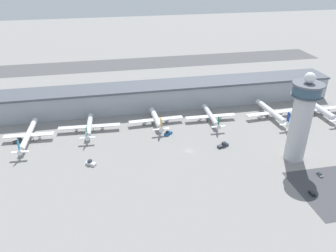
{
  "coord_description": "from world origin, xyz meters",
  "views": [
    {
      "loc": [
        -47.16,
        -166.2,
        108.34
      ],
      "look_at": [
        -9.84,
        18.22,
        9.17
      ],
      "focal_mm": 35.0,
      "sensor_mm": 36.0,
      "label": 1
    }
  ],
  "objects_px": {
    "airplane_gate_foxtrot": "(319,109)",
    "service_truck_fuel": "(223,145)",
    "airplane_gate_bravo": "(89,126)",
    "airplane_gate_echo": "(272,113)",
    "airplane_gate_delta": "(211,116)",
    "car_blue_compact": "(320,174)",
    "airplane_gate_alpha": "(28,135)",
    "service_truck_water": "(19,141)",
    "control_tower": "(302,118)",
    "service_truck_catering": "(168,133)",
    "airplane_gate_charlie": "(156,119)",
    "car_green_van": "(312,194)",
    "service_truck_baggage": "(91,163)"
  },
  "relations": [
    {
      "from": "airplane_gate_foxtrot",
      "to": "service_truck_fuel",
      "type": "bearing_deg",
      "value": -160.69
    },
    {
      "from": "airplane_gate_bravo",
      "to": "airplane_gate_echo",
      "type": "distance_m",
      "value": 132.52
    },
    {
      "from": "airplane_gate_delta",
      "to": "airplane_gate_bravo",
      "type": "bearing_deg",
      "value": 179.34
    },
    {
      "from": "car_blue_compact",
      "to": "airplane_gate_alpha",
      "type": "bearing_deg",
      "value": 156.44
    },
    {
      "from": "airplane_gate_delta",
      "to": "service_truck_water",
      "type": "relative_size",
      "value": 4.87
    },
    {
      "from": "airplane_gate_delta",
      "to": "control_tower",
      "type": "bearing_deg",
      "value": -59.84
    },
    {
      "from": "service_truck_catering",
      "to": "service_truck_water",
      "type": "distance_m",
      "value": 97.26
    },
    {
      "from": "control_tower",
      "to": "airplane_gate_charlie",
      "type": "bearing_deg",
      "value": 140.85
    },
    {
      "from": "airplane_gate_foxtrot",
      "to": "car_blue_compact",
      "type": "relative_size",
      "value": 9.34
    },
    {
      "from": "car_green_van",
      "to": "car_blue_compact",
      "type": "xyz_separation_m",
      "value": [
        13.5,
        13.88,
        -0.01
      ]
    },
    {
      "from": "airplane_gate_delta",
      "to": "airplane_gate_alpha",
      "type": "bearing_deg",
      "value": -178.01
    },
    {
      "from": "control_tower",
      "to": "car_blue_compact",
      "type": "bearing_deg",
      "value": -74.63
    },
    {
      "from": "airplane_gate_foxtrot",
      "to": "airplane_gate_bravo",
      "type": "bearing_deg",
      "value": 177.84
    },
    {
      "from": "airplane_gate_bravo",
      "to": "car_blue_compact",
      "type": "distance_m",
      "value": 146.46
    },
    {
      "from": "service_truck_baggage",
      "to": "service_truck_water",
      "type": "relative_size",
      "value": 0.85
    },
    {
      "from": "service_truck_water",
      "to": "car_blue_compact",
      "type": "bearing_deg",
      "value": -22.73
    },
    {
      "from": "service_truck_catering",
      "to": "car_blue_compact",
      "type": "relative_size",
      "value": 1.37
    },
    {
      "from": "service_truck_catering",
      "to": "airplane_gate_foxtrot",
      "type": "bearing_deg",
      "value": 4.06
    },
    {
      "from": "airplane_gate_echo",
      "to": "service_truck_fuel",
      "type": "height_order",
      "value": "airplane_gate_echo"
    },
    {
      "from": "airplane_gate_alpha",
      "to": "car_blue_compact",
      "type": "distance_m",
      "value": 178.29
    },
    {
      "from": "control_tower",
      "to": "service_truck_catering",
      "type": "distance_m",
      "value": 84.34
    },
    {
      "from": "airplane_gate_alpha",
      "to": "service_truck_fuel",
      "type": "distance_m",
      "value": 125.79
    },
    {
      "from": "airplane_gate_delta",
      "to": "car_blue_compact",
      "type": "distance_m",
      "value": 84.75
    },
    {
      "from": "airplane_gate_echo",
      "to": "airplane_gate_foxtrot",
      "type": "relative_size",
      "value": 0.98
    },
    {
      "from": "service_truck_fuel",
      "to": "airplane_gate_echo",
      "type": "bearing_deg",
      "value": 32.99
    },
    {
      "from": "airplane_gate_charlie",
      "to": "service_truck_catering",
      "type": "relative_size",
      "value": 6.21
    },
    {
      "from": "airplane_gate_delta",
      "to": "airplane_gate_echo",
      "type": "xyz_separation_m",
      "value": [
        45.83,
        -4.07,
        0.48
      ]
    },
    {
      "from": "airplane_gate_alpha",
      "to": "car_green_van",
      "type": "xyz_separation_m",
      "value": [
        149.89,
        -85.12,
        -3.84
      ]
    },
    {
      "from": "service_truck_baggage",
      "to": "car_green_van",
      "type": "height_order",
      "value": "service_truck_baggage"
    },
    {
      "from": "airplane_gate_bravo",
      "to": "airplane_gate_echo",
      "type": "relative_size",
      "value": 1.0
    },
    {
      "from": "service_truck_catering",
      "to": "service_truck_baggage",
      "type": "height_order",
      "value": "service_truck_baggage"
    },
    {
      "from": "service_truck_water",
      "to": "service_truck_baggage",
      "type": "bearing_deg",
      "value": -37.91
    },
    {
      "from": "service_truck_water",
      "to": "car_blue_compact",
      "type": "xyz_separation_m",
      "value": [
        169.62,
        -71.06,
        -0.31
      ]
    },
    {
      "from": "airplane_gate_foxtrot",
      "to": "service_truck_fuel",
      "type": "xyz_separation_m",
      "value": [
        -87.54,
        -30.67,
        -3.38
      ]
    },
    {
      "from": "airplane_gate_charlie",
      "to": "service_truck_fuel",
      "type": "relative_size",
      "value": 4.95
    },
    {
      "from": "airplane_gate_alpha",
      "to": "airplane_gate_delta",
      "type": "bearing_deg",
      "value": 1.99
    },
    {
      "from": "service_truck_water",
      "to": "service_truck_fuel",
      "type": "bearing_deg",
      "value": -13.87
    },
    {
      "from": "airplane_gate_charlie",
      "to": "airplane_gate_delta",
      "type": "bearing_deg",
      "value": -3.54
    },
    {
      "from": "service_truck_baggage",
      "to": "service_truck_catering",
      "type": "bearing_deg",
      "value": 27.23
    },
    {
      "from": "car_blue_compact",
      "to": "service_truck_water",
      "type": "bearing_deg",
      "value": 157.27
    },
    {
      "from": "control_tower",
      "to": "airplane_gate_echo",
      "type": "height_order",
      "value": "control_tower"
    },
    {
      "from": "service_truck_water",
      "to": "service_truck_catering",
      "type": "bearing_deg",
      "value": -5.51
    },
    {
      "from": "control_tower",
      "to": "service_truck_fuel",
      "type": "height_order",
      "value": "control_tower"
    },
    {
      "from": "service_truck_water",
      "to": "airplane_gate_charlie",
      "type": "bearing_deg",
      "value": 4.36
    },
    {
      "from": "airplane_gate_delta",
      "to": "airplane_gate_echo",
      "type": "bearing_deg",
      "value": -5.07
    },
    {
      "from": "car_blue_compact",
      "to": "airplane_gate_delta",
      "type": "bearing_deg",
      "value": 116.82
    },
    {
      "from": "service_truck_catering",
      "to": "car_blue_compact",
      "type": "height_order",
      "value": "service_truck_catering"
    },
    {
      "from": "airplane_gate_alpha",
      "to": "airplane_gate_delta",
      "type": "height_order",
      "value": "airplane_gate_alpha"
    },
    {
      "from": "airplane_gate_alpha",
      "to": "airplane_gate_foxtrot",
      "type": "height_order",
      "value": "airplane_gate_foxtrot"
    },
    {
      "from": "airplane_gate_bravo",
      "to": "service_truck_water",
      "type": "relative_size",
      "value": 5.5
    }
  ]
}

